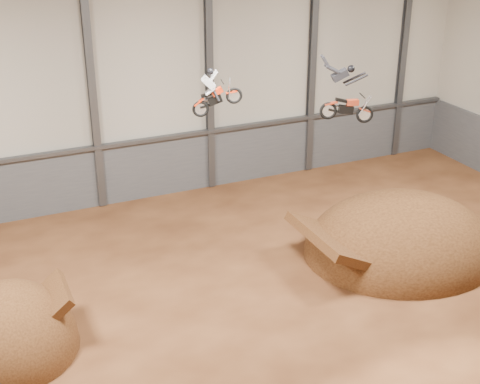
% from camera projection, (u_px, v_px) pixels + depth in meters
% --- Properties ---
extents(floor, '(40.00, 40.00, 0.00)m').
position_uv_depth(floor, '(272.00, 334.00, 26.91)').
color(floor, '#482613').
rests_on(floor, ground).
extents(back_wall, '(40.00, 0.10, 14.00)m').
position_uv_depth(back_wall, '(151.00, 78.00, 36.56)').
color(back_wall, beige).
rests_on(back_wall, ground).
extents(lower_band_back, '(39.80, 0.18, 3.50)m').
position_uv_depth(lower_band_back, '(157.00, 167.00, 38.62)').
color(lower_band_back, '#525459').
rests_on(lower_band_back, ground).
extents(steel_rail, '(39.80, 0.35, 0.20)m').
position_uv_depth(steel_rail, '(156.00, 139.00, 37.76)').
color(steel_rail, '#47494F').
rests_on(steel_rail, lower_band_back).
extents(steel_column_2, '(0.40, 0.36, 13.90)m').
position_uv_depth(steel_column_2, '(92.00, 85.00, 35.15)').
color(steel_column_2, '#47494F').
rests_on(steel_column_2, ground).
extents(steel_column_3, '(0.40, 0.36, 13.90)m').
position_uv_depth(steel_column_3, '(209.00, 73.00, 37.64)').
color(steel_column_3, '#47494F').
rests_on(steel_column_3, ground).
extents(steel_column_4, '(0.40, 0.36, 13.90)m').
position_uv_depth(steel_column_4, '(312.00, 62.00, 40.13)').
color(steel_column_4, '#47494F').
rests_on(steel_column_4, ground).
extents(steel_column_5, '(0.40, 0.36, 13.90)m').
position_uv_depth(steel_column_5, '(403.00, 52.00, 42.62)').
color(steel_column_5, '#47494F').
rests_on(steel_column_5, ground).
extents(takeoff_ramp, '(5.12, 5.91, 5.12)m').
position_uv_depth(takeoff_ramp, '(13.00, 347.00, 26.14)').
color(takeoff_ramp, '#361D0D').
rests_on(takeoff_ramp, ground).
extents(landing_ramp, '(9.77, 8.65, 5.64)m').
position_uv_depth(landing_ramp, '(399.00, 251.00, 33.11)').
color(landing_ramp, '#361D0D').
rests_on(landing_ramp, ground).
extents(fmx_rider_a, '(2.76, 1.43, 2.52)m').
position_uv_depth(fmx_rider_a, '(220.00, 87.00, 26.78)').
color(fmx_rider_a, red).
extents(fmx_rider_b, '(3.62, 1.91, 3.12)m').
position_uv_depth(fmx_rider_b, '(347.00, 90.00, 28.29)').
color(fmx_rider_b, '#A9341A').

